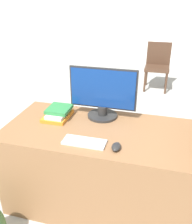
# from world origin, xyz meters

# --- Properties ---
(wall_back) EXTENTS (12.00, 0.06, 2.80)m
(wall_back) POSITION_xyz_m (0.00, 6.71, 1.40)
(wall_back) COLOR white
(wall_back) RESTS_ON ground_plane
(desk) EXTENTS (1.48, 0.73, 0.73)m
(desk) POSITION_xyz_m (0.00, 0.37, 0.37)
(desk) COLOR #8C603D
(desk) RESTS_ON ground_plane
(monitor) EXTENTS (0.56, 0.25, 0.43)m
(monitor) POSITION_xyz_m (-0.03, 0.59, 0.94)
(monitor) COLOR #282828
(monitor) RESTS_ON desk
(keyboard) EXTENTS (0.31, 0.12, 0.02)m
(keyboard) POSITION_xyz_m (-0.05, 0.15, 0.74)
(keyboard) COLOR silver
(keyboard) RESTS_ON desk
(mouse) EXTENTS (0.06, 0.11, 0.04)m
(mouse) POSITION_xyz_m (0.18, 0.14, 0.75)
(mouse) COLOR #262626
(mouse) RESTS_ON desk
(book_stack) EXTENTS (0.20, 0.26, 0.09)m
(book_stack) POSITION_xyz_m (-0.38, 0.48, 0.77)
(book_stack) COLOR orange
(book_stack) RESTS_ON desk
(far_chair) EXTENTS (0.44, 0.44, 0.85)m
(far_chair) POSITION_xyz_m (0.33, 3.47, 0.48)
(far_chair) COLOR #4C3323
(far_chair) RESTS_ON ground_plane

